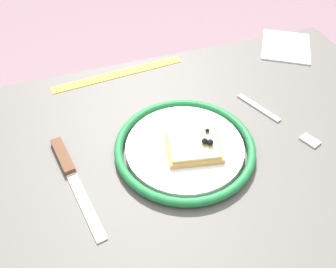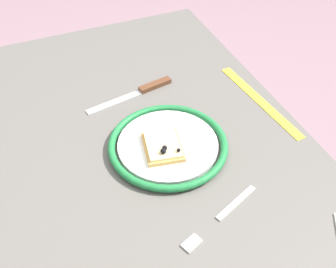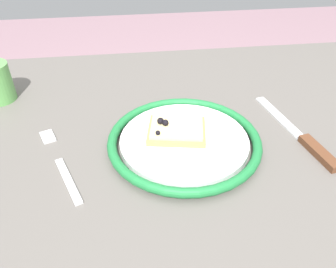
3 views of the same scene
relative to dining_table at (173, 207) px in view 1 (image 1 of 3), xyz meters
name	(u,v)px [view 1 (image 1 of 3)]	position (x,y,z in m)	size (l,w,h in m)	color
dining_table	(173,207)	(0.00, 0.00, 0.00)	(1.08, 0.73, 0.72)	#5B5651
plate	(185,147)	(-0.04, -0.05, 0.11)	(0.27, 0.27, 0.02)	white
pizza_slice_near	(194,147)	(-0.05, -0.03, 0.13)	(0.11, 0.10, 0.03)	tan
knife	(69,168)	(0.18, -0.07, 0.11)	(0.06, 0.24, 0.01)	silver
fork	(277,119)	(-0.25, -0.07, 0.11)	(0.09, 0.19, 0.00)	silver
measuring_tape	(118,74)	(0.03, -0.32, 0.10)	(0.31, 0.02, 0.00)	yellow
napkin	(286,46)	(-0.41, -0.30, 0.11)	(0.12, 0.14, 0.00)	white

